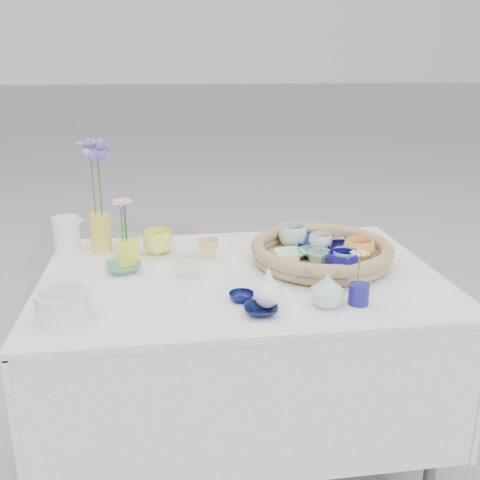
{
  "coord_description": "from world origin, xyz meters",
  "views": [
    {
      "loc": [
        -0.23,
        -1.58,
        1.4
      ],
      "look_at": [
        0.0,
        0.02,
        0.87
      ],
      "focal_mm": 40.0,
      "sensor_mm": 36.0,
      "label": 1
    }
  ],
  "objects": [
    {
      "name": "ground",
      "position": [
        0.0,
        0.0,
        0.0
      ],
      "size": [
        80.0,
        80.0,
        0.0
      ],
      "primitive_type": "plane",
      "color": "gray"
    },
    {
      "name": "display_table",
      "position": [
        0.0,
        0.0,
        0.0
      ],
      "size": [
        1.26,
        0.86,
        0.77
      ],
      "primitive_type": null,
      "color": "white",
      "rests_on": "ground"
    },
    {
      "name": "wicker_tray",
      "position": [
        0.28,
        0.05,
        0.8
      ],
      "size": [
        0.47,
        0.47,
        0.08
      ],
      "primitive_type": null,
      "color": "#987C49",
      "rests_on": "display_table"
    },
    {
      "name": "tray_ceramic_0",
      "position": [
        0.26,
        0.18,
        0.8
      ],
      "size": [
        0.15,
        0.15,
        0.03
      ],
      "primitive_type": "imported",
      "rotation": [
        0.0,
        0.0,
        0.26
      ],
      "color": "#021A56",
      "rests_on": "wicker_tray"
    },
    {
      "name": "tray_ceramic_1",
      "position": [
        0.37,
        0.08,
        0.8
      ],
      "size": [
        0.15,
        0.15,
        0.04
      ],
      "primitive_type": "imported",
      "rotation": [
        0.0,
        0.0,
        -0.39
      ],
      "color": "#0B0735",
      "rests_on": "wicker_tray"
    },
    {
      "name": "tray_ceramic_2",
      "position": [
        0.39,
        -0.01,
        0.82
      ],
      "size": [
        0.12,
        0.12,
        0.08
      ],
      "primitive_type": "imported",
      "rotation": [
        0.0,
        0.0,
        -0.25
      ],
      "color": "#F0AE46",
      "rests_on": "wicker_tray"
    },
    {
      "name": "tray_ceramic_3",
      "position": [
        0.26,
        0.06,
        0.8
      ],
      "size": [
        0.13,
        0.13,
        0.03
      ],
      "primitive_type": "imported",
      "rotation": [
        0.0,
        0.0,
        0.23
      ],
      "color": "#487561",
      "rests_on": "wicker_tray"
    },
    {
      "name": "tray_ceramic_4",
      "position": [
        0.24,
        -0.06,
        0.82
      ],
      "size": [
        0.09,
        0.09,
        0.07
      ],
      "primitive_type": "imported",
      "rotation": [
        0.0,
        0.0,
        -0.31
      ],
      "color": "#89B59A",
      "rests_on": "wicker_tray"
    },
    {
      "name": "tray_ceramic_5",
      "position": [
        0.18,
        0.07,
        0.8
      ],
      "size": [
        0.12,
        0.12,
        0.02
      ],
      "primitive_type": "imported",
      "rotation": [
        0.0,
        0.0,
        0.23
      ],
      "color": "#A4EDDB",
      "rests_on": "wicker_tray"
    },
    {
      "name": "tray_ceramic_6",
      "position": [
        0.21,
        0.18,
        0.82
      ],
      "size": [
        0.12,
        0.12,
        0.08
      ],
      "primitive_type": "imported",
      "rotation": [
        0.0,
        0.0,
        0.24
      ],
      "color": "silver",
      "rests_on": "wicker_tray"
    },
    {
      "name": "tray_ceramic_7",
      "position": [
        0.3,
        0.11,
        0.81
      ],
      "size": [
        0.09,
        0.09,
        0.06
      ],
      "primitive_type": "imported",
      "rotation": [
        0.0,
        0.0,
        0.12
      ],
      "color": "silver",
      "rests_on": "wicker_tray"
    },
    {
      "name": "tray_ceramic_8",
      "position": [
        0.36,
        0.21,
        0.79
      ],
      "size": [
        0.11,
        0.11,
        0.02
      ],
      "primitive_type": "imported",
      "rotation": [
        0.0,
        0.0,
        0.27
      ],
      "color": "#A2BFDF",
      "rests_on": "wicker_tray"
    },
    {
      "name": "tray_ceramic_9",
      "position": [
        0.3,
        -0.12,
        0.82
      ],
      "size": [
        0.11,
        0.11,
        0.08
      ],
      "primitive_type": "imported",
      "rotation": [
        0.0,
        0.0,
        -0.11
      ],
      "color": "#110968",
      "rests_on": "wicker_tray"
    },
    {
      "name": "tray_ceramic_10",
      "position": [
        0.14,
        -0.01,
        0.8
      ],
      "size": [
        0.09,
        0.09,
        0.03
      ],
      "primitive_type": "imported",
      "rotation": [
        0.0,
        0.0,
        0.03
      ],
      "color": "#FAD48B",
      "rests_on": "wicker_tray"
    },
    {
      "name": "tray_ceramic_11",
      "position": [
        0.32,
        -0.08,
        0.82
      ],
      "size": [
        0.11,
        0.11,
        0.07
      ],
      "primitive_type": "imported",
      "rotation": [
        0.0,
        0.0,
        -0.27
      ],
      "color": "#75BEAC",
      "rests_on": "wicker_tray"
    },
    {
      "name": "tray_ceramic_12",
      "position": [
        0.23,
        0.21,
        0.81
      ],
      "size": [
        0.07,
        0.07,
        0.05
      ],
      "primitive_type": "imported",
      "rotation": [
        0.0,
        0.0,
        -0.17
      ],
      "color": "#388967",
      "rests_on": "wicker_tray"
    },
    {
      "name": "loose_ceramic_0",
      "position": [
        -0.26,
        0.23,
        0.81
      ],
      "size": [
        0.14,
        0.14,
        0.08
      ],
      "primitive_type": "imported",
      "rotation": [
        0.0,
        0.0,
        -0.4
      ],
      "color": "#E9EF4D",
      "rests_on": "display_table"
    },
    {
      "name": "loose_ceramic_1",
      "position": [
        -0.09,
        0.15,
        0.8
      ],
      "size": [
        0.09,
        0.09,
        0.07
      ],
      "primitive_type": "imported",
      "rotation": [
        0.0,
        0.0,
        -0.29
      ],
      "color": "#E9C76A",
      "rests_on": "display_table"
    },
    {
      "name": "loose_ceramic_2",
      "position": [
        -0.37,
        0.07,
        0.78
      ],
      "size": [
        0.14,
        0.14,
        0.03
      ],
      "primitive_type": "imported",
      "rotation": [
        0.0,
        0.0,
        0.28
      ],
      "color": "#499C65",
      "rests_on": "display_table"
    },
    {
      "name": "loose_ceramic_3",
      "position": [
        -0.17,
        0.0,
        0.8
      ],
      "size": [
        0.1,
        0.1,
        0.07
      ],
      "primitive_type": "imported",
      "rotation": [
        0.0,
        0.0,
        0.38
      ],
      "color": "silver",
      "rests_on": "display_table"
    },
    {
      "name": "loose_ceramic_4",
      "position": [
        -0.03,
        -0.21,
        0.78
      ],
      "size": [
        0.08,
        0.08,
        0.02
      ],
      "primitive_type": "imported",
      "rotation": [
        0.0,
        0.0,
        -0.11
      ],
      "color": "#080C48",
      "rests_on": "display_table"
    },
    {
      "name": "loose_ceramic_5",
      "position": [
        -0.36,
        0.23,
        0.8
      ],
      "size": [
        0.08,
        0.08,
        0.07
      ],
      "primitive_type": "imported",
      "rotation": [
        0.0,
        0.0,
        -0.09
      ],
      "color": "#95B8AE",
      "rests_on": "display_table"
    },
    {
      "name": "loose_ceramic_6",
      "position": [
        0.01,
        -0.3,
        0.78
      ],
      "size": [
        0.1,
        0.1,
        0.02
      ],
      "primitive_type": "imported",
      "rotation": [
        0.0,
        0.0,
        -0.1
      ],
      "color": "black",
      "rests_on": "display_table"
    },
    {
      "name": "fluted_bowl",
      "position": [
        -0.51,
        -0.25,
        0.8
      ],
      "size": [
        0.16,
        0.16,
        0.07
      ],
      "primitive_type": null,
      "rotation": [
        0.0,
        0.0,
        0.15
      ],
      "color": "silver",
      "rests_on": "display_table"
    },
    {
      "name": "bud_vase_paleblue",
      "position": [
        0.04,
        -0.26,
        0.83
      ],
      "size": [
        0.1,
        0.1,
        0.12
      ],
      "primitive_type": null,
      "rotation": [
        0.0,
        0.0,
        0.38
      ],
      "color": "white",
      "rests_on": "display_table"
    },
    {
      "name": "bud_vase_seafoam",
      "position": [
        0.2,
        -0.28,
        0.81
      ],
      "size": [
        0.12,
        0.12,
        0.1
      ],
      "primitive_type": "imported",
      "rotation": [
        0.0,
        0.0,
        -0.35
      ],
      "color": "silver",
      "rests_on": "display_table"
    },
    {
      "name": "bud_vase_cobalt",
      "position": [
        0.29,
        -0.28,
        0.79
      ],
      "size": [
        0.07,
        0.07,
        0.06
      ],
      "primitive_type": "cylinder",
      "rotation": [
        0.0,
        0.0,
        -0.24
      ],
      "color": "navy",
      "rests_on": "display_table"
    },
    {
      "name": "single_daisy",
      "position": [
        0.28,
        -0.28,
        0.87
      ],
      "size": [
        0.08,
        0.08,
        0.11
      ],
      "primitive_type": null,
      "rotation": [
        0.0,
        0.0,
        0.35
      ],
      "color": "silver",
      "rests_on": "bud_vase_cobalt"
    },
    {
      "name": "tall_vase_yellow",
      "position": [
        -0.46,
        0.28,
        0.83
      ],
      "size": [
        0.08,
        0.08,
        0.14
      ],
      "primitive_type": "cylinder",
      "rotation": [
        0.0,
        0.0,
        -0.14
      ],
      "color": "gold",
      "rests_on": "display_table"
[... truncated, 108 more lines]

